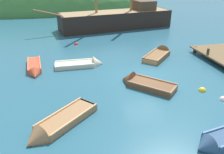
% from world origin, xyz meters
% --- Properties ---
extents(ground_plane, '(120.00, 120.00, 0.00)m').
position_xyz_m(ground_plane, '(0.00, 0.00, 0.00)').
color(ground_plane, '#285B70').
extents(shore_hill, '(42.55, 21.57, 13.21)m').
position_xyz_m(shore_hill, '(-7.92, 34.44, 0.00)').
color(shore_hill, '#477F3D').
rests_on(shore_hill, ground).
extents(sailing_ship, '(16.25, 5.65, 11.33)m').
position_xyz_m(sailing_ship, '(1.76, 14.64, 0.77)').
color(sailing_ship, black).
rests_on(sailing_ship, ground).
extents(rowboat_outer_left, '(3.31, 3.33, 1.23)m').
position_xyz_m(rowboat_outer_left, '(-0.40, -0.85, 0.10)').
color(rowboat_outer_left, brown).
rests_on(rowboat_outer_left, ground).
extents(rowboat_far, '(3.53, 1.21, 1.15)m').
position_xyz_m(rowboat_far, '(-3.56, 3.19, 0.08)').
color(rowboat_far, beige).
rests_on(rowboat_far, ground).
extents(rowboat_portside, '(3.58, 3.39, 1.09)m').
position_xyz_m(rowboat_portside, '(-5.55, -3.99, 0.10)').
color(rowboat_portside, '#9E7047').
rests_on(rowboat_portside, ground).
extents(rowboat_outer_right, '(1.21, 3.54, 0.86)m').
position_xyz_m(rowboat_outer_right, '(-7.07, 3.17, 0.11)').
color(rowboat_outer_right, '#C64C2D').
rests_on(rowboat_outer_right, ground).
extents(rowboat_center, '(3.43, 3.51, 1.21)m').
position_xyz_m(rowboat_center, '(2.78, 3.92, 0.12)').
color(rowboat_center, brown).
rests_on(rowboat_center, ground).
extents(rowboat_near_dock, '(3.08, 1.47, 0.95)m').
position_xyz_m(rowboat_near_dock, '(1.09, -6.54, 0.13)').
color(rowboat_near_dock, '#335175').
rests_on(rowboat_near_dock, ground).
extents(buoy_yellow, '(0.44, 0.44, 0.44)m').
position_xyz_m(buoy_yellow, '(2.82, -2.29, 0.00)').
color(buoy_yellow, yellow).
rests_on(buoy_yellow, ground).
extents(buoy_white, '(0.42, 0.42, 0.42)m').
position_xyz_m(buoy_white, '(3.36, -3.48, 0.00)').
color(buoy_white, white).
rests_on(buoy_white, ground).
extents(buoy_red, '(0.40, 0.40, 0.40)m').
position_xyz_m(buoy_red, '(-3.68, 8.72, 0.00)').
color(buoy_red, red).
rests_on(buoy_red, ground).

